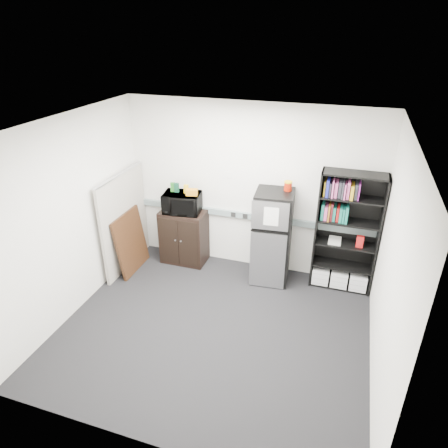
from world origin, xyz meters
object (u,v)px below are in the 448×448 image
cubicle_partition (125,221)px  refrigerator (272,237)px  bookshelf (346,234)px  cabinet (184,236)px  microwave (182,203)px

cubicle_partition → refrigerator: cubicle_partition is taller
cubicle_partition → bookshelf: bearing=8.1°
cabinet → refrigerator: refrigerator is taller
microwave → refrigerator: bearing=-10.5°
bookshelf → microwave: size_ratio=3.14×
cabinet → microwave: 0.63m
bookshelf → microwave: (-2.58, -0.08, 0.18)m
cubicle_partition → microwave: cubicle_partition is taller
cubicle_partition → cabinet: bearing=26.4°
microwave → cabinet: bearing=82.0°
bookshelf → cabinet: size_ratio=2.00×
cubicle_partition → cabinet: (0.85, 0.42, -0.35)m
microwave → cubicle_partition: bearing=-162.5°
cubicle_partition → microwave: bearing=25.6°
refrigerator → cubicle_partition: bearing=-176.8°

